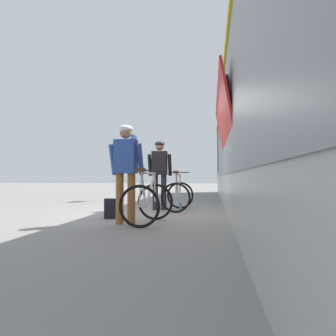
{
  "coord_description": "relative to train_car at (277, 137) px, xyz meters",
  "views": [
    {
      "loc": [
        1.25,
        -7.24,
        0.82
      ],
      "look_at": [
        0.23,
        0.15,
        1.05
      ],
      "focal_mm": 34.18,
      "sensor_mm": 36.0,
      "label": 1
    }
  ],
  "objects": [
    {
      "name": "bicycle_far_silver",
      "position": [
        -2.64,
        -1.26,
        -1.56
      ],
      "size": [
        0.72,
        1.08,
        0.99
      ],
      "color": "black",
      "rests_on": "ground"
    },
    {
      "name": "water_bottle_near_the_bikes",
      "position": [
        -2.59,
        -1.21,
        -1.87
      ],
      "size": [
        0.07,
        0.07,
        0.18
      ],
      "primitive_type": "cylinder",
      "color": "#338CCC",
      "rests_on": "ground"
    },
    {
      "name": "bicycle_near_white",
      "position": [
        -2.94,
        -3.6,
        -1.56
      ],
      "size": [
        0.79,
        1.12,
        0.99
      ],
      "color": "black",
      "rests_on": "ground"
    },
    {
      "name": "platform_sign_post",
      "position": [
        -4.62,
        2.14,
        -0.34
      ],
      "size": [
        0.08,
        0.7,
        2.4
      ],
      "color": "#595B60",
      "rests_on": "ground"
    },
    {
      "name": "ground_plane",
      "position": [
        -3.05,
        -1.99,
        -1.97
      ],
      "size": [
        80.0,
        80.0,
        0.0
      ],
      "primitive_type": "plane",
      "color": "gray"
    },
    {
      "name": "cyclist_far_in_dark",
      "position": [
        -3.13,
        -1.16,
        -0.91
      ],
      "size": [
        0.61,
        0.31,
        1.76
      ],
      "color": "#232328",
      "rests_on": "ground"
    },
    {
      "name": "cyclist_near_in_blue",
      "position": [
        -3.32,
        -3.71,
        -0.91
      ],
      "size": [
        0.63,
        0.35,
        1.76
      ],
      "color": "#935B2D",
      "rests_on": "ground"
    },
    {
      "name": "backpack_on_platform",
      "position": [
        -3.81,
        -2.97,
        -1.77
      ],
      "size": [
        0.31,
        0.23,
        0.4
      ],
      "primitive_type": "cube",
      "rotation": [
        0.0,
        0.0,
        0.18
      ],
      "color": "black",
      "rests_on": "ground"
    },
    {
      "name": "train_car",
      "position": [
        0.0,
        0.0,
        0.0
      ],
      "size": [
        3.19,
        18.78,
        3.88
      ],
      "color": "gray",
      "rests_on": "ground"
    }
  ]
}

